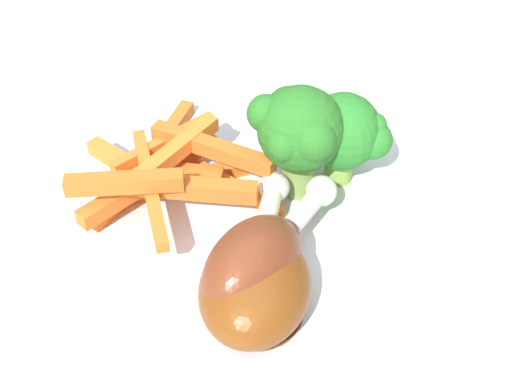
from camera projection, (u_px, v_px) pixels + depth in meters
name	position (u px, v px, depth m)	size (l,w,h in m)	color
dinner_plate	(256.00, 222.00, 0.43)	(0.29, 0.29, 0.01)	silver
broccoli_floret_front	(346.00, 133.00, 0.43)	(0.05, 0.05, 0.06)	#88B848
broccoli_floret_middle	(298.00, 130.00, 0.41)	(0.06, 0.06, 0.08)	#82A34D
broccoli_floret_back	(295.00, 138.00, 0.43)	(0.05, 0.04, 0.06)	#8EA948
carrot_fries_pile	(167.00, 170.00, 0.43)	(0.16, 0.13, 0.04)	orange
chicken_drumstick_near	(250.00, 282.00, 0.36)	(0.13, 0.08, 0.04)	#51230B
chicken_drumstick_far	(258.00, 262.00, 0.37)	(0.11, 0.10, 0.05)	#4E1F11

